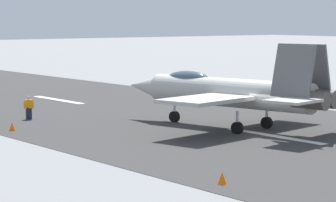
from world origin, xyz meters
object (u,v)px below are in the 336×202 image
at_px(crew_person, 29,108).
at_px(marker_cone_near, 222,178).
at_px(fighter_jet, 230,91).
at_px(marker_cone_mid, 12,127).

xyz_separation_m(crew_person, marker_cone_near, (-24.60, 3.49, -0.56)).
distance_m(fighter_jet, marker_cone_mid, 14.05).
height_order(fighter_jet, marker_cone_mid, fighter_jet).
height_order(crew_person, marker_cone_mid, crew_person).
bearing_deg(fighter_jet, marker_cone_near, 137.16).
bearing_deg(crew_person, marker_cone_mid, 142.13).
height_order(fighter_jet, crew_person, fighter_jet).
relative_size(fighter_jet, crew_person, 10.20).
distance_m(crew_person, marker_cone_mid, 5.72).
relative_size(fighter_jet, marker_cone_mid, 30.85).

